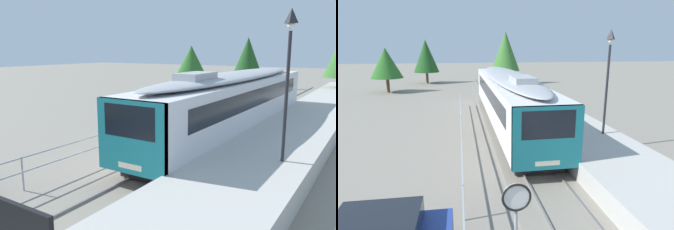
{
  "view_description": "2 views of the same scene",
  "coord_description": "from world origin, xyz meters",
  "views": [
    {
      "loc": [
        7.05,
        5.1,
        4.89
      ],
      "look_at": [
        -1.0,
        17.84,
        2.0
      ],
      "focal_mm": 36.79,
      "sensor_mm": 36.0,
      "label": 1
    },
    {
      "loc": [
        -3.27,
        3.76,
        5.42
      ],
      "look_at": [
        -1.0,
        17.84,
        2.0
      ],
      "focal_mm": 30.69,
      "sensor_mm": 36.0,
      "label": 2
    }
  ],
  "objects": [
    {
      "name": "platform_lamp_mid_platform",
      "position": [
        4.18,
        17.41,
        4.62
      ],
      "size": [
        0.34,
        0.34,
        5.35
      ],
      "color": "#232328",
      "rests_on": "station_platform"
    },
    {
      "name": "tree_distant_left",
      "position": [
        -8.06,
        48.04,
        4.02
      ],
      "size": [
        3.66,
        3.66,
        6.39
      ],
      "color": "brown",
      "rests_on": "ground"
    },
    {
      "name": "tree_behind_carpark",
      "position": [
        -11.79,
        39.83,
        3.5
      ],
      "size": [
        3.67,
        3.67,
        5.29
      ],
      "color": "brown",
      "rests_on": "ground"
    },
    {
      "name": "commuter_train",
      "position": [
        0.0,
        23.12,
        2.14
      ],
      "size": [
        2.82,
        18.81,
        3.74
      ],
      "color": "silver",
      "rests_on": "track_rails"
    },
    {
      "name": "track_rails",
      "position": [
        0.0,
        22.0,
        0.03
      ],
      "size": [
        3.2,
        60.0,
        0.14
      ],
      "color": "gray",
      "rests_on": "ground"
    },
    {
      "name": "tree_behind_station_far",
      "position": [
        3.33,
        45.18,
        4.73
      ],
      "size": [
        4.05,
        4.05,
        7.49
      ],
      "color": "brown",
      "rests_on": "ground"
    },
    {
      "name": "carpark_fence",
      "position": [
        -3.3,
        12.0,
        0.91
      ],
      "size": [
        0.06,
        36.06,
        1.25
      ],
      "color": "#9EA0A5",
      "rests_on": "ground"
    },
    {
      "name": "station_platform",
      "position": [
        3.25,
        22.0,
        0.45
      ],
      "size": [
        3.9,
        60.0,
        0.9
      ],
      "primitive_type": "cube",
      "color": "#B7B5AD",
      "rests_on": "ground"
    },
    {
      "name": "speed_limit_sign",
      "position": [
        -2.24,
        8.82,
        2.12
      ],
      "size": [
        0.61,
        0.1,
        2.81
      ],
      "color": "#9EA0A5",
      "rests_on": "ground"
    },
    {
      "name": "ground_plane",
      "position": [
        -3.0,
        22.0,
        0.0
      ],
      "size": [
        160.0,
        160.0,
        0.0
      ],
      "primitive_type": "plane",
      "color": "gray"
    }
  ]
}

